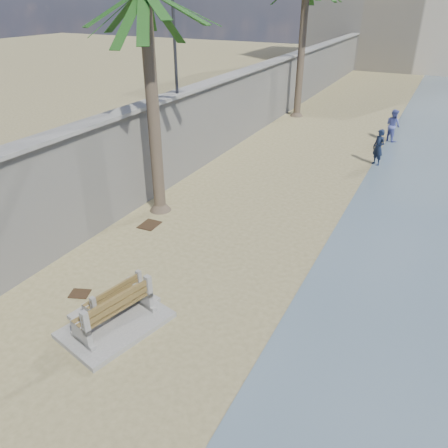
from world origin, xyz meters
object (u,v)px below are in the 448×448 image
(bench_far, at_px, (114,312))
(person_a, at_px, (379,145))
(bench_near, at_px, (114,298))
(person_b, at_px, (393,124))

(bench_far, relative_size, person_a, 1.43)
(bench_near, relative_size, person_b, 1.14)
(bench_near, xyz_separation_m, bench_far, (0.44, -0.50, 0.09))
(person_a, bearing_deg, bench_far, -65.56)
(person_b, bearing_deg, bench_near, 117.06)
(bench_near, distance_m, bench_far, 0.68)
(bench_near, height_order, person_b, person_b)
(person_a, xyz_separation_m, person_b, (0.05, 4.25, -0.02))
(bench_near, bearing_deg, bench_far, -48.71)
(bench_near, bearing_deg, person_b, 77.36)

